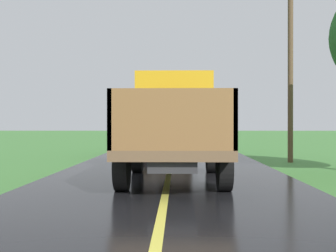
{
  "coord_description": "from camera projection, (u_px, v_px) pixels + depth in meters",
  "views": [
    {
      "loc": [
        0.24,
        -1.54,
        1.44
      ],
      "look_at": [
        -0.03,
        10.7,
        1.4
      ],
      "focal_mm": 46.26,
      "sensor_mm": 36.0,
      "label": 1
    }
  ],
  "objects": [
    {
      "name": "banana_truck_near",
      "position": [
        174.0,
        123.0,
        11.39
      ],
      "size": [
        2.38,
        5.82,
        2.8
      ],
      "color": "#2D2D30",
      "rests_on": "road_surface"
    },
    {
      "name": "banana_truck_far",
      "position": [
        166.0,
        124.0,
        21.13
      ],
      "size": [
        2.38,
        5.82,
        2.8
      ],
      "color": "#2D2D30",
      "rests_on": "road_surface"
    },
    {
      "name": "utility_pole_roadside",
      "position": [
        290.0,
        65.0,
        16.42
      ],
      "size": [
        1.67,
        0.2,
        6.9
      ],
      "color": "brown",
      "rests_on": "ground"
    }
  ]
}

